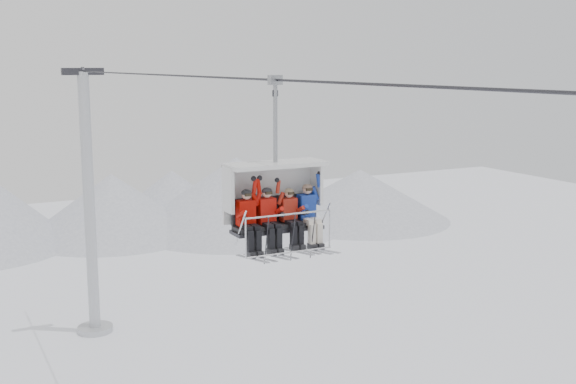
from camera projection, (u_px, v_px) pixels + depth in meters
name	position (u px, v px, depth m)	size (l,w,h in m)	color
ridgeline	(13.00, 211.00, 53.72)	(72.00, 21.00, 7.00)	silver
lift_tower_right	(90.00, 223.00, 36.32)	(2.00, 1.80, 13.48)	#B1B4B9
haul_cable	(288.00, 80.00, 15.71)	(0.06, 0.06, 50.00)	#2B2B30
chairlift_carrier	(273.00, 194.00, 16.83)	(2.33, 1.17, 3.98)	black
skier_far_left	(248.00, 219.00, 16.30)	(0.40, 1.69, 1.59)	#BB0C03
skier_center_left	(269.00, 217.00, 16.53)	(0.40, 1.69, 1.59)	red
skier_center_right	(291.00, 216.00, 16.78)	(0.37, 1.69, 1.50)	#B32617
skier_far_right	(309.00, 213.00, 17.00)	(0.40, 1.69, 1.59)	#1C3BA9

